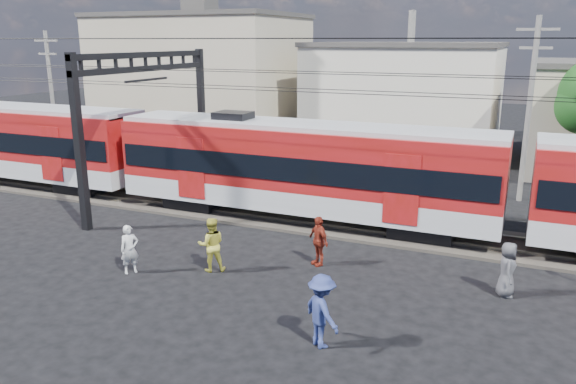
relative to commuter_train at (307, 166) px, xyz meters
name	(u,v)px	position (x,y,z in m)	size (l,w,h in m)	color
ground	(275,312)	(2.20, -8.00, -2.40)	(120.00, 120.00, 0.00)	black
track_bed	(356,226)	(2.20, 0.00, -2.34)	(70.00, 3.40, 0.12)	#2D2823
rail_near	(351,229)	(2.20, -0.75, -2.22)	(70.00, 0.12, 0.12)	#59544C
rail_far	(361,219)	(2.20, 0.75, -2.22)	(70.00, 0.12, 0.12)	#59544C
commuter_train	(307,166)	(0.00, 0.00, 0.00)	(50.30, 3.08, 4.17)	black
catenary	(172,94)	(-6.45, 0.00, 2.73)	(70.00, 9.30, 7.52)	black
building_west	(203,78)	(-14.80, 16.00, 2.25)	(14.28, 10.20, 9.30)	tan
building_midwest	(408,95)	(0.20, 19.00, 1.25)	(12.24, 12.24, 7.30)	beige
utility_pole_mid	(529,106)	(8.20, 7.00, 2.13)	(1.80, 0.24, 8.50)	slate
utility_pole_west	(52,91)	(-19.80, 6.00, 1.88)	(1.80, 0.24, 8.00)	slate
pedestrian_a	(130,249)	(-3.34, -7.35, -1.59)	(0.59, 0.39, 1.63)	beige
pedestrian_b	(211,245)	(-0.96, -6.14, -1.48)	(0.89, 0.70, 1.84)	gold
pedestrian_c	(322,311)	(4.02, -9.19, -1.45)	(1.23, 0.71, 1.91)	navy
pedestrian_d	(318,241)	(2.11, -4.25, -1.54)	(1.01, 0.42, 1.73)	maroon
pedestrian_e	(507,269)	(8.12, -4.29, -1.56)	(0.83, 0.54, 1.69)	#434348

